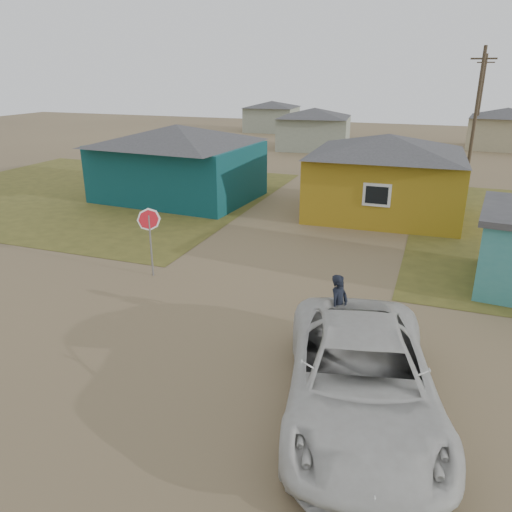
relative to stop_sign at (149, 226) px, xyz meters
The scene contains 12 objects.
ground 5.45m from the stop_sign, 38.83° to the right, with size 120.00×120.00×0.00m, color olive.
grass_nw 14.09m from the stop_sign, 135.63° to the left, with size 20.00×18.00×0.00m, color brown.
house_teal 11.21m from the stop_sign, 113.61° to the left, with size 8.93×7.08×4.00m.
house_yellow 12.59m from the stop_sign, 58.85° to the left, with size 7.72×6.76×3.90m.
house_pale_west 30.84m from the stop_sign, 93.70° to the left, with size 7.04×6.15×3.60m.
house_beige_east 39.35m from the stop_sign, 69.14° to the left, with size 6.95×6.05×3.60m.
house_pale_north 43.92m from the stop_sign, 103.15° to the left, with size 6.28×5.81×3.40m.
utility_pole_near 21.64m from the stop_sign, 60.75° to the left, with size 1.40×0.20×8.00m.
utility_pole_far 36.70m from the stop_sign, 71.68° to the left, with size 1.40×0.20×8.00m.
stop_sign is the anchor object (origin of this frame).
cyclist 7.42m from the stop_sign, 19.42° to the right, with size 1.80×1.02×1.96m.
vehicle 9.44m from the stop_sign, 32.51° to the right, with size 2.94×6.37×1.77m, color silver.
Camera 1 is at (4.88, -10.56, 6.70)m, focal length 35.00 mm.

